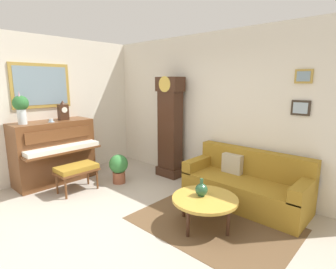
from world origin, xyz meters
TOP-DOWN VIEW (x-y plane):
  - ground_plane at (0.00, 0.00)m, footprint 6.40×6.00m
  - wall_left at (-2.60, 0.01)m, footprint 0.13×4.90m
  - wall_back at (0.00, 2.40)m, footprint 5.30×0.13m
  - area_rug at (0.93, 1.07)m, footprint 2.10×1.50m
  - piano at (-2.23, 0.34)m, footprint 0.87×1.44m
  - piano_bench at (-1.47, 0.38)m, footprint 0.42×0.70m
  - grandfather_clock at (-0.80, 2.10)m, footprint 0.52×0.34m
  - couch at (0.95, 1.96)m, footprint 1.90×0.80m
  - coffee_table at (0.86, 0.95)m, footprint 0.88×0.88m
  - mantel_clock at (-2.23, 0.58)m, footprint 0.13×0.18m
  - flower_vase at (-2.23, -0.17)m, footprint 0.26×0.26m
  - teacup at (-2.11, 0.28)m, footprint 0.12×0.12m
  - green_jug at (0.79, 0.97)m, footprint 0.17×0.17m
  - potted_plant at (-1.25, 1.13)m, footprint 0.36×0.36m

SIDE VIEW (x-z plane):
  - ground_plane at x=0.00m, z-range -0.10..0.00m
  - area_rug at x=0.93m, z-range 0.00..0.01m
  - couch at x=0.95m, z-range -0.11..0.73m
  - potted_plant at x=-1.25m, z-range 0.04..0.60m
  - coffee_table at x=0.86m, z-range 0.17..0.58m
  - piano_bench at x=-1.47m, z-range 0.17..0.65m
  - green_jug at x=0.79m, z-range 0.37..0.61m
  - piano at x=-2.23m, z-range 0.01..1.20m
  - grandfather_clock at x=-0.80m, z-range -0.05..1.98m
  - teacup at x=-2.11m, z-range 1.19..1.25m
  - mantel_clock at x=-2.23m, z-range 1.18..1.56m
  - wall_back at x=0.00m, z-range 0.00..2.80m
  - wall_left at x=-2.60m, z-range 0.01..2.81m
  - flower_vase at x=-2.23m, z-range 1.22..1.80m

